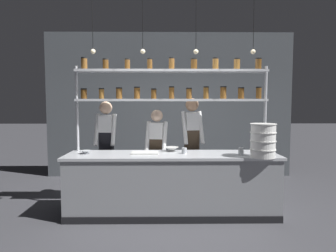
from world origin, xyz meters
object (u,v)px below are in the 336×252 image
(cutting_board, at_px, (145,153))
(serving_cup_front, at_px, (184,151))
(spice_shelf_unit, at_px, (172,88))
(container_stack, at_px, (263,140))
(chef_center, at_px, (157,150))
(serving_cup_by_board, at_px, (241,151))
(chef_left, at_px, (106,143))
(prep_bowl_center_front, at_px, (171,149))
(prep_bowl_near_left, at_px, (86,152))
(chef_right, at_px, (192,141))

(cutting_board, relative_size, serving_cup_front, 4.67)
(spice_shelf_unit, xyz_separation_m, container_stack, (1.24, -0.64, -0.75))
(chef_center, bearing_deg, container_stack, -18.73)
(serving_cup_by_board, bearing_deg, chef_left, 159.23)
(serving_cup_by_board, bearing_deg, prep_bowl_center_front, 160.60)
(prep_bowl_near_left, bearing_deg, prep_bowl_center_front, 9.49)
(spice_shelf_unit, xyz_separation_m, serving_cup_front, (0.17, -0.30, -0.94))
(prep_bowl_near_left, height_order, serving_cup_front, serving_cup_front)
(container_stack, xyz_separation_m, prep_bowl_center_front, (-1.26, 0.55, -0.21))
(chef_center, height_order, prep_bowl_center_front, chef_center)
(prep_bowl_center_front, bearing_deg, chef_center, 127.08)
(serving_cup_front, bearing_deg, spice_shelf_unit, 119.22)
(spice_shelf_unit, xyz_separation_m, cutting_board, (-0.42, -0.31, -0.97))
(chef_left, height_order, prep_bowl_center_front, chef_left)
(chef_right, bearing_deg, spice_shelf_unit, -145.90)
(chef_right, xyz_separation_m, prep_bowl_near_left, (-1.65, -0.65, -0.08))
(spice_shelf_unit, distance_m, prep_bowl_center_front, 0.96)
(spice_shelf_unit, xyz_separation_m, chef_center, (-0.25, 0.23, -1.02))
(serving_cup_by_board, bearing_deg, cutting_board, 174.73)
(chef_left, relative_size, prep_bowl_near_left, 9.83)
(chef_left, height_order, container_stack, chef_left)
(serving_cup_front, relative_size, serving_cup_by_board, 0.79)
(chef_right, distance_m, cutting_board, 1.02)
(chef_left, distance_m, cutting_board, 0.98)
(chef_right, bearing_deg, serving_cup_front, -116.78)
(prep_bowl_center_front, bearing_deg, chef_left, 158.00)
(spice_shelf_unit, xyz_separation_m, prep_bowl_near_left, (-1.30, -0.30, -0.96))
(container_stack, distance_m, prep_bowl_near_left, 2.58)
(spice_shelf_unit, bearing_deg, container_stack, -27.10)
(chef_left, height_order, prep_bowl_near_left, chef_left)
(prep_bowl_near_left, height_order, prep_bowl_center_front, prep_bowl_center_front)
(prep_bowl_near_left, distance_m, prep_bowl_center_front, 1.30)
(container_stack, distance_m, serving_cup_front, 1.14)
(chef_right, bearing_deg, chef_left, 167.80)
(chef_left, distance_m, chef_center, 0.89)
(serving_cup_by_board, bearing_deg, prep_bowl_near_left, 176.50)
(container_stack, relative_size, serving_cup_by_board, 4.39)
(chef_center, xyz_separation_m, serving_cup_by_board, (1.24, -0.66, 0.08))
(chef_center, bearing_deg, prep_bowl_near_left, -142.19)
(chef_center, height_order, container_stack, chef_center)
(chef_right, height_order, container_stack, chef_right)
(prep_bowl_near_left, bearing_deg, chef_right, 21.64)
(chef_right, relative_size, prep_bowl_near_left, 10.14)
(chef_left, height_order, cutting_board, chef_left)
(cutting_board, distance_m, serving_cup_front, 0.59)
(spice_shelf_unit, bearing_deg, prep_bowl_near_left, -167.20)
(container_stack, bearing_deg, serving_cup_by_board, 141.68)
(chef_left, xyz_separation_m, cutting_board, (0.70, -0.67, -0.05))
(chef_right, height_order, serving_cup_by_board, chef_right)
(chef_left, height_order, chef_right, chef_right)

